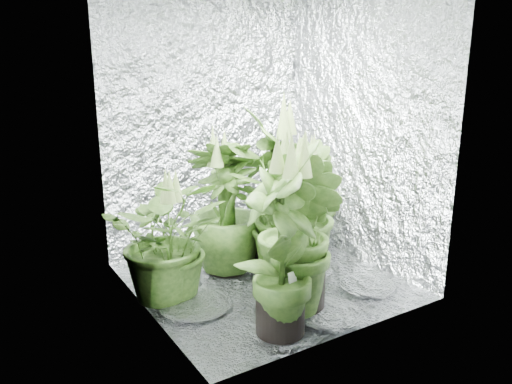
{
  "coord_description": "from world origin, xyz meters",
  "views": [
    {
      "loc": [
        -1.65,
        -2.57,
        1.42
      ],
      "look_at": [
        -0.06,
        0.0,
        0.62
      ],
      "focal_mm": 35.0,
      "sensor_mm": 36.0,
      "label": 1
    }
  ],
  "objects_px": {
    "plant_g": "(300,235)",
    "plant_c": "(309,199)",
    "plant_a": "(167,239)",
    "plant_e": "(291,212)",
    "plant_d": "(226,208)",
    "plant_b": "(272,189)",
    "plant_f": "(281,242)",
    "circulation_fan": "(282,217)"
  },
  "relations": [
    {
      "from": "plant_g",
      "to": "plant_c",
      "type": "bearing_deg",
      "value": 49.35
    },
    {
      "from": "plant_a",
      "to": "plant_e",
      "type": "distance_m",
      "value": 0.82
    },
    {
      "from": "plant_c",
      "to": "plant_g",
      "type": "height_order",
      "value": "plant_g"
    },
    {
      "from": "plant_c",
      "to": "plant_d",
      "type": "xyz_separation_m",
      "value": [
        -0.7,
        -0.0,
        0.04
      ]
    },
    {
      "from": "plant_a",
      "to": "plant_c",
      "type": "relative_size",
      "value": 0.98
    },
    {
      "from": "plant_g",
      "to": "plant_b",
      "type": "bearing_deg",
      "value": 68.7
    },
    {
      "from": "plant_g",
      "to": "plant_d",
      "type": "bearing_deg",
      "value": 95.54
    },
    {
      "from": "plant_b",
      "to": "plant_a",
      "type": "bearing_deg",
      "value": -169.15
    },
    {
      "from": "plant_e",
      "to": "plant_f",
      "type": "height_order",
      "value": "plant_f"
    },
    {
      "from": "plant_b",
      "to": "plant_f",
      "type": "distance_m",
      "value": 0.95
    },
    {
      "from": "plant_a",
      "to": "plant_f",
      "type": "xyz_separation_m",
      "value": [
        0.36,
        -0.65,
        0.11
      ]
    },
    {
      "from": "plant_a",
      "to": "plant_f",
      "type": "distance_m",
      "value": 0.76
    },
    {
      "from": "plant_d",
      "to": "plant_g",
      "type": "bearing_deg",
      "value": -84.46
    },
    {
      "from": "circulation_fan",
      "to": "plant_g",
      "type": "bearing_deg",
      "value": -110.31
    },
    {
      "from": "plant_c",
      "to": "plant_e",
      "type": "bearing_deg",
      "value": -140.17
    },
    {
      "from": "plant_b",
      "to": "plant_d",
      "type": "relative_size",
      "value": 1.21
    },
    {
      "from": "plant_f",
      "to": "plant_d",
      "type": "bearing_deg",
      "value": 80.34
    },
    {
      "from": "plant_a",
      "to": "circulation_fan",
      "type": "xyz_separation_m",
      "value": [
        1.22,
        0.57,
        -0.23
      ]
    },
    {
      "from": "plant_f",
      "to": "plant_b",
      "type": "bearing_deg",
      "value": 59.29
    },
    {
      "from": "plant_e",
      "to": "circulation_fan",
      "type": "distance_m",
      "value": 0.86
    },
    {
      "from": "plant_b",
      "to": "plant_c",
      "type": "distance_m",
      "value": 0.39
    },
    {
      "from": "plant_b",
      "to": "circulation_fan",
      "type": "distance_m",
      "value": 0.66
    },
    {
      "from": "plant_b",
      "to": "plant_c",
      "type": "relative_size",
      "value": 1.32
    },
    {
      "from": "plant_c",
      "to": "circulation_fan",
      "type": "distance_m",
      "value": 0.43
    },
    {
      "from": "plant_d",
      "to": "plant_b",
      "type": "bearing_deg",
      "value": -7.89
    },
    {
      "from": "plant_d",
      "to": "plant_f",
      "type": "distance_m",
      "value": 0.88
    },
    {
      "from": "plant_f",
      "to": "plant_g",
      "type": "height_order",
      "value": "plant_f"
    },
    {
      "from": "plant_g",
      "to": "circulation_fan",
      "type": "xyz_separation_m",
      "value": [
        0.63,
        1.09,
        -0.3
      ]
    },
    {
      "from": "plant_c",
      "to": "plant_f",
      "type": "height_order",
      "value": "plant_f"
    },
    {
      "from": "plant_f",
      "to": "circulation_fan",
      "type": "distance_m",
      "value": 1.53
    },
    {
      "from": "plant_f",
      "to": "circulation_fan",
      "type": "relative_size",
      "value": 2.75
    },
    {
      "from": "plant_c",
      "to": "plant_f",
      "type": "bearing_deg",
      "value": -134.42
    },
    {
      "from": "circulation_fan",
      "to": "plant_c",
      "type": "bearing_deg",
      "value": -80.89
    },
    {
      "from": "plant_c",
      "to": "circulation_fan",
      "type": "relative_size",
      "value": 2.26
    },
    {
      "from": "plant_c",
      "to": "plant_g",
      "type": "bearing_deg",
      "value": -130.65
    },
    {
      "from": "plant_g",
      "to": "plant_f",
      "type": "bearing_deg",
      "value": -148.87
    },
    {
      "from": "plant_a",
      "to": "plant_b",
      "type": "distance_m",
      "value": 0.88
    },
    {
      "from": "plant_c",
      "to": "plant_d",
      "type": "bearing_deg",
      "value": -179.85
    },
    {
      "from": "plant_e",
      "to": "plant_g",
      "type": "distance_m",
      "value": 0.46
    },
    {
      "from": "circulation_fan",
      "to": "plant_d",
      "type": "bearing_deg",
      "value": -143.25
    },
    {
      "from": "plant_b",
      "to": "plant_e",
      "type": "distance_m",
      "value": 0.3
    },
    {
      "from": "plant_e",
      "to": "circulation_fan",
      "type": "height_order",
      "value": "plant_e"
    }
  ]
}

